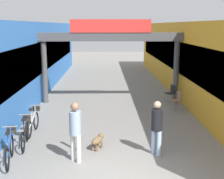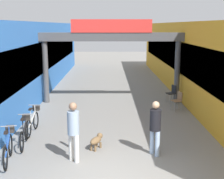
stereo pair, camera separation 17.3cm
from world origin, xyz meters
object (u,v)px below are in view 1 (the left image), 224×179
at_px(bicycle_blue_nearest, 10,147).
at_px(pedestrian_with_dog, 75,128).
at_px(bollard_post_metal, 78,134).
at_px(cafe_chair_black_farther, 171,92).
at_px(dog_on_leash, 98,140).
at_px(bicycle_silver_third, 33,121).
at_px(pedestrian_companion, 157,124).
at_px(cafe_chair_wood_nearer, 177,99).
at_px(bicycle_black_second, 25,133).

bearing_deg(bicycle_blue_nearest, pedestrian_with_dog, -0.60).
xyz_separation_m(bollard_post_metal, cafe_chair_black_farther, (4.26, 6.36, -0.02)).
distance_m(dog_on_leash, bicycle_silver_third, 2.89).
bearing_deg(pedestrian_with_dog, bollard_post_metal, 89.71).
distance_m(pedestrian_companion, bollard_post_metal, 2.47).
bearing_deg(cafe_chair_black_farther, pedestrian_with_dog, -120.97).
distance_m(pedestrian_with_dog, cafe_chair_wood_nearer, 6.94).
height_order(pedestrian_with_dog, cafe_chair_wood_nearer, pedestrian_with_dog).
relative_size(bicycle_black_second, bicycle_silver_third, 1.00).
relative_size(pedestrian_companion, bollard_post_metal, 1.53).
relative_size(dog_on_leash, bicycle_blue_nearest, 0.39).
distance_m(pedestrian_companion, cafe_chair_black_farther, 6.93).
bearing_deg(bicycle_silver_third, bicycle_black_second, -89.25).
distance_m(dog_on_leash, bollard_post_metal, 0.70).
distance_m(pedestrian_with_dog, bicycle_blue_nearest, 1.99).
xyz_separation_m(bicycle_black_second, bollard_post_metal, (1.78, -0.55, 0.12)).
bearing_deg(bicycle_blue_nearest, bollard_post_metal, 20.59).
distance_m(bollard_post_metal, cafe_chair_black_farther, 7.65).
height_order(pedestrian_with_dog, bicycle_blue_nearest, pedestrian_with_dog).
xyz_separation_m(pedestrian_companion, bollard_post_metal, (-2.41, 0.31, -0.41)).
bearing_deg(cafe_chair_wood_nearer, cafe_chair_black_farther, 88.24).
xyz_separation_m(bicycle_black_second, cafe_chair_black_farther, (6.04, 5.81, 0.10)).
bearing_deg(bicycle_silver_third, pedestrian_companion, -26.44).
relative_size(pedestrian_companion, bicycle_blue_nearest, 1.01).
bearing_deg(cafe_chair_wood_nearer, pedestrian_with_dog, -127.44).
bearing_deg(bicycle_black_second, bollard_post_metal, -17.03).
bearing_deg(pedestrian_with_dog, bicycle_blue_nearest, 179.40).
relative_size(bicycle_blue_nearest, cafe_chair_black_farther, 1.88).
height_order(bicycle_blue_nearest, bollard_post_metal, bollard_post_metal).
height_order(cafe_chair_wood_nearer, cafe_chair_black_farther, same).
height_order(bicycle_blue_nearest, bicycle_black_second, same).
bearing_deg(bicycle_blue_nearest, bicycle_silver_third, 87.37).
xyz_separation_m(bollard_post_metal, cafe_chair_wood_nearer, (4.21, 4.76, -0.02)).
xyz_separation_m(dog_on_leash, cafe_chair_wood_nearer, (3.59, 4.57, 0.25)).
relative_size(dog_on_leash, bicycle_black_second, 0.39).
xyz_separation_m(bicycle_blue_nearest, bicycle_black_second, (0.13, 1.26, 0.00)).
bearing_deg(dog_on_leash, bicycle_blue_nearest, -160.19).
bearing_deg(bollard_post_metal, bicycle_blue_nearest, -159.41).
xyz_separation_m(dog_on_leash, bicycle_blue_nearest, (-2.53, -0.91, 0.15)).
bearing_deg(cafe_chair_black_farther, bicycle_blue_nearest, -131.07).
distance_m(bicycle_silver_third, cafe_chair_wood_nearer, 6.70).
bearing_deg(dog_on_leash, bollard_post_metal, -162.66).
distance_m(pedestrian_companion, bicycle_silver_third, 4.73).
height_order(pedestrian_companion, bicycle_silver_third, pedestrian_companion).
relative_size(pedestrian_companion, bicycle_silver_third, 1.00).
bearing_deg(bicycle_silver_third, bollard_post_metal, -44.78).
relative_size(pedestrian_with_dog, cafe_chair_wood_nearer, 1.99).
bearing_deg(pedestrian_companion, pedestrian_with_dog, -169.95).
bearing_deg(pedestrian_companion, cafe_chair_wood_nearer, 70.51).
xyz_separation_m(dog_on_leash, bollard_post_metal, (-0.62, -0.19, 0.27)).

